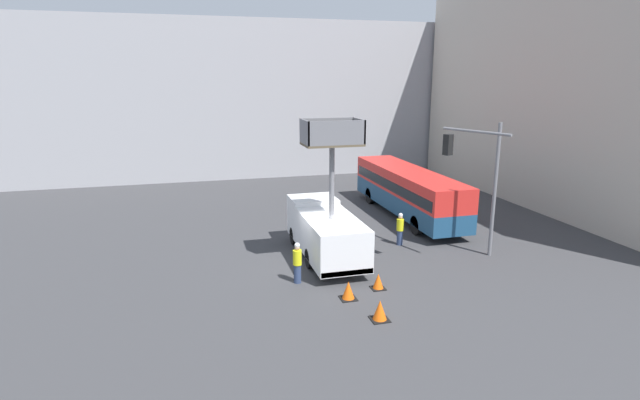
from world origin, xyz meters
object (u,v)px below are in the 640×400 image
utility_truck (325,228)px  road_worker_directing (400,229)px  road_worker_near_truck (297,263)px  traffic_cone_mid_road (378,282)px  traffic_cone_far_side (380,311)px  city_bus (408,189)px  traffic_light_pole (480,170)px  traffic_cone_near_truck (348,291)px

utility_truck → road_worker_directing: size_ratio=3.98×
road_worker_near_truck → traffic_cone_mid_road: road_worker_near_truck is taller
road_worker_near_truck → road_worker_directing: road_worker_near_truck is taller
utility_truck → traffic_cone_mid_road: 4.47m
traffic_cone_far_side → traffic_cone_mid_road: bearing=69.5°
city_bus → road_worker_near_truck: (-9.07, -8.50, -0.86)m
road_worker_near_truck → traffic_cone_far_side: 4.67m
traffic_light_pole → traffic_cone_far_side: traffic_light_pole is taller
traffic_light_pole → traffic_cone_far_side: bearing=-146.1°
utility_truck → city_bus: size_ratio=0.59×
road_worker_near_truck → traffic_cone_far_side: bearing=91.3°
utility_truck → traffic_light_pole: bearing=-18.3°
city_bus → traffic_light_pole: 8.56m
traffic_light_pole → traffic_cone_mid_road: (-5.69, -1.88, -4.13)m
city_bus → traffic_cone_far_side: 14.43m
traffic_light_pole → traffic_cone_mid_road: 7.28m
road_worker_near_truck → road_worker_directing: size_ratio=1.05×
city_bus → road_worker_near_truck: 12.46m
utility_truck → traffic_cone_far_side: (0.18, -6.74, -1.16)m
traffic_cone_near_truck → traffic_cone_far_side: size_ratio=0.97×
utility_truck → traffic_light_pole: utility_truck is taller
city_bus → traffic_light_pole: (-0.24, -8.13, 2.68)m
traffic_cone_near_truck → traffic_cone_mid_road: bearing=21.8°
utility_truck → traffic_cone_near_truck: 4.91m
utility_truck → traffic_light_pole: (6.84, -2.27, 2.92)m
utility_truck → road_worker_near_truck: utility_truck is taller
road_worker_directing → traffic_cone_mid_road: 5.92m
traffic_cone_mid_road → traffic_cone_far_side: (-0.97, -2.60, 0.05)m
traffic_light_pole → traffic_cone_near_truck: traffic_light_pole is taller
road_worker_near_truck → traffic_cone_far_side: road_worker_near_truck is taller
utility_truck → traffic_cone_mid_road: bearing=-74.4°
traffic_cone_mid_road → traffic_light_pole: bearing=18.3°
city_bus → traffic_cone_mid_road: size_ratio=17.63×
utility_truck → traffic_cone_mid_road: (1.15, -4.14, -1.21)m
road_worker_near_truck → utility_truck: bearing=-153.5°
road_worker_directing → traffic_cone_far_side: road_worker_directing is taller
utility_truck → traffic_cone_mid_road: utility_truck is taller
city_bus → road_worker_directing: bearing=132.1°
city_bus → road_worker_directing: (-2.74, -5.05, -0.91)m
traffic_light_pole → road_worker_directing: (-2.50, 3.08, -3.59)m
utility_truck → traffic_cone_near_truck: utility_truck is taller
road_worker_near_truck → traffic_cone_near_truck: size_ratio=2.44×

